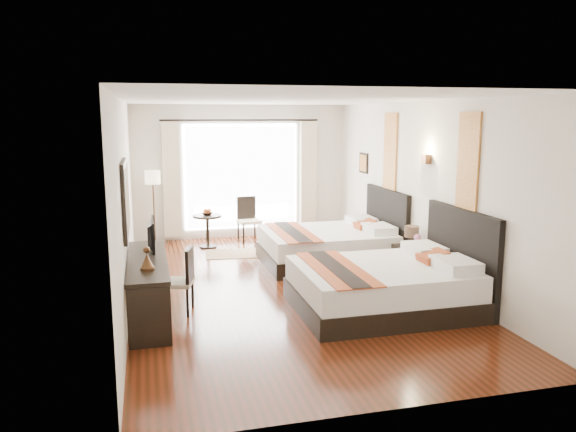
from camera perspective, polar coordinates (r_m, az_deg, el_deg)
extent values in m
cube|color=#3A190A|center=(8.61, -0.47, -7.26)|extent=(4.50, 7.50, 0.01)
cube|color=white|center=(8.22, -0.50, 11.68)|extent=(4.50, 7.50, 0.02)
cube|color=silver|center=(9.09, 13.40, 2.48)|extent=(0.01, 7.50, 2.80)
cube|color=silver|center=(8.07, -16.17, 1.40)|extent=(0.01, 7.50, 2.80)
cube|color=silver|center=(11.94, -4.80, 4.50)|extent=(4.50, 0.01, 2.80)
cube|color=silver|center=(4.81, 10.29, -4.13)|extent=(4.50, 0.01, 2.80)
cube|color=white|center=(11.94, -4.78, 4.01)|extent=(2.40, 0.02, 2.20)
cube|color=white|center=(11.88, -4.73, 3.98)|extent=(2.30, 0.02, 2.10)
cube|color=beige|center=(11.69, -11.73, 3.60)|extent=(0.35, 0.14, 2.35)
cube|color=beige|center=(12.17, 2.07, 4.06)|extent=(0.35, 0.14, 2.35)
cube|color=maroon|center=(7.91, 17.82, 5.16)|extent=(0.03, 0.50, 1.35)
cube|color=maroon|center=(10.08, 10.35, 6.46)|extent=(0.03, 0.50, 1.35)
cube|color=#442B18|center=(8.83, 13.85, 5.63)|extent=(0.10, 0.14, 0.14)
cube|color=black|center=(7.31, -16.19, 1.71)|extent=(0.04, 1.25, 0.95)
cube|color=white|center=(7.31, -15.99, 1.72)|extent=(0.01, 1.12, 0.82)
cube|color=black|center=(7.71, 9.40, -8.38)|extent=(2.27, 1.77, 0.28)
cube|color=white|center=(7.62, 9.46, -6.21)|extent=(2.21, 1.73, 0.33)
cube|color=black|center=(8.10, 17.15, -3.94)|extent=(0.08, 1.77, 1.33)
cube|color=maroon|center=(7.35, 4.94, -5.32)|extent=(0.61, 1.83, 0.02)
cube|color=black|center=(9.94, 3.88, -4.06)|extent=(2.19, 1.71, 0.27)
cube|color=white|center=(9.87, 3.90, -2.41)|extent=(2.13, 1.67, 0.32)
cube|color=black|center=(10.24, 9.97, -0.86)|extent=(0.08, 1.71, 1.28)
cube|color=maroon|center=(9.67, 0.44, -1.63)|extent=(0.59, 1.77, 0.02)
cube|color=black|center=(9.03, 12.51, -4.80)|extent=(0.47, 0.58, 0.56)
cylinder|color=black|center=(9.07, 12.42, -2.67)|extent=(0.10, 0.10, 0.19)
cylinder|color=#3C2B1D|center=(9.03, 12.47, -1.54)|extent=(0.23, 0.23, 0.17)
imported|color=black|center=(8.85, 12.97, -3.25)|extent=(0.15, 0.15, 0.12)
cube|color=black|center=(7.56, -13.99, -7.03)|extent=(0.50, 2.20, 0.76)
imported|color=black|center=(7.94, -14.07, -1.82)|extent=(0.11, 0.73, 0.42)
cube|color=#BEB392|center=(7.57, -11.25, -6.66)|extent=(0.50, 0.50, 0.05)
cube|color=black|center=(7.47, -9.95, -4.90)|extent=(0.15, 0.38, 0.45)
cylinder|color=black|center=(11.69, -13.32, -2.75)|extent=(0.23, 0.23, 0.03)
cylinder|color=#442B18|center=(11.57, -13.45, 0.37)|extent=(0.03, 0.03, 1.27)
cylinder|color=#FFEEC7|center=(11.47, -13.59, 3.85)|extent=(0.30, 0.30, 0.26)
cylinder|color=black|center=(11.18, -8.16, -1.54)|extent=(0.56, 0.56, 0.65)
imported|color=#452E18|center=(11.13, -8.20, 0.25)|extent=(0.27, 0.27, 0.05)
cube|color=#BEB392|center=(11.57, -3.97, -0.54)|extent=(0.48, 0.48, 0.06)
cube|color=black|center=(11.70, -4.27, 0.85)|extent=(0.40, 0.10, 0.47)
cube|color=#9D7D5E|center=(10.66, -5.37, -3.82)|extent=(1.19, 0.87, 0.01)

